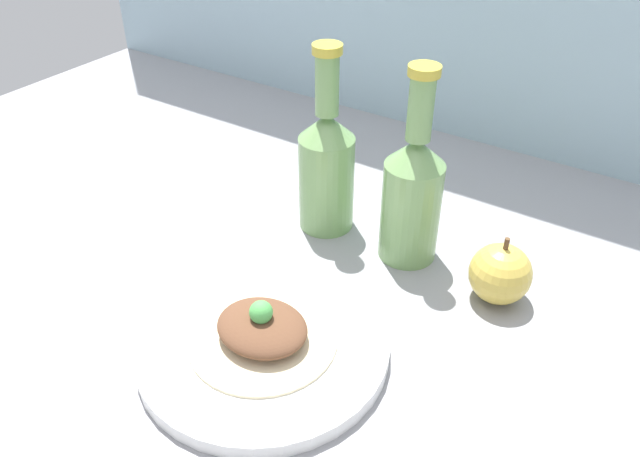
% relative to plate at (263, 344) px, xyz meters
% --- Properties ---
extents(ground_plane, '(1.80, 1.10, 0.04)m').
position_rel_plate_xyz_m(ground_plane, '(-0.01, 0.11, -0.03)').
color(ground_plane, gray).
extents(plate, '(0.29, 0.29, 0.02)m').
position_rel_plate_xyz_m(plate, '(0.00, 0.00, 0.00)').
color(plate, white).
rests_on(plate, ground_plane).
extents(plated_food, '(0.17, 0.17, 0.06)m').
position_rel_plate_xyz_m(plated_food, '(0.00, -0.00, 0.02)').
color(plated_food, beige).
rests_on(plated_food, plate).
extents(cider_bottle_left, '(0.08, 0.08, 0.27)m').
position_rel_plate_xyz_m(cider_bottle_left, '(-0.08, 0.26, 0.09)').
color(cider_bottle_left, '#729E5B').
rests_on(cider_bottle_left, ground_plane).
extents(cider_bottle_right, '(0.08, 0.08, 0.27)m').
position_rel_plate_xyz_m(cider_bottle_right, '(0.05, 0.26, 0.09)').
color(cider_bottle_right, '#729E5B').
rests_on(cider_bottle_right, ground_plane).
extents(apple, '(0.08, 0.08, 0.09)m').
position_rel_plate_xyz_m(apple, '(0.19, 0.24, 0.03)').
color(apple, gold).
rests_on(apple, ground_plane).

